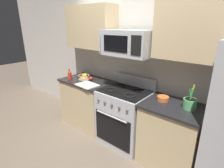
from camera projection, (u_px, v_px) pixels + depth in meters
ground_plane at (95, 164)px, 2.54m from camera, size 16.00×16.00×0.00m
wall_back at (139, 63)px, 2.91m from camera, size 8.00×0.10×2.60m
counter_left at (88, 102)px, 3.44m from camera, size 0.99×0.62×0.91m
range_oven at (125, 116)px, 2.90m from camera, size 0.76×0.67×1.09m
counter_right at (171, 136)px, 2.43m from camera, size 0.79×0.62×0.91m
microwave at (128, 43)px, 2.54m from camera, size 0.75×0.44×0.36m
upper_cabinets_left at (91, 27)px, 3.11m from camera, size 0.98×0.34×0.72m
upper_cabinets_right at (189, 29)px, 2.09m from camera, size 0.78×0.34×0.72m
utensil_crock at (190, 103)px, 2.18m from camera, size 0.16×0.16×0.31m
fruit_basket at (84, 77)px, 3.37m from camera, size 0.22×0.22×0.11m
apple_loose at (91, 78)px, 3.28m from camera, size 0.07×0.07×0.07m
cutting_board at (87, 85)px, 3.02m from camera, size 0.39×0.31×0.02m
bottle_hot_sauce at (70, 75)px, 3.28m from camera, size 0.07×0.07×0.21m
prep_bowl at (163, 98)px, 2.42m from camera, size 0.16×0.16×0.06m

